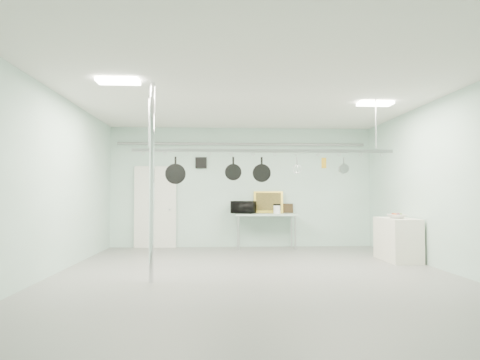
{
  "coord_description": "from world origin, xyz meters",
  "views": [
    {
      "loc": [
        -0.64,
        -7.48,
        1.39
      ],
      "look_at": [
        -0.21,
        1.0,
        1.69
      ],
      "focal_mm": 32.0,
      "sensor_mm": 36.0,
      "label": 1
    }
  ],
  "objects": [
    {
      "name": "prep_table",
      "position": [
        0.6,
        3.6,
        0.83
      ],
      "size": [
        1.6,
        0.7,
        0.91
      ],
      "color": "#ACCBB9",
      "rests_on": "floor"
    },
    {
      "name": "fruit_cluster",
      "position": [
        3.07,
        1.24,
        0.98
      ],
      "size": [
        0.24,
        0.24,
        0.09
      ],
      "primitive_type": null,
      "color": "maroon",
      "rests_on": "fruit_bowl"
    },
    {
      "name": "conduit_pipe",
      "position": [
        0.0,
        3.9,
        2.75
      ],
      "size": [
        6.6,
        0.07,
        0.07
      ],
      "primitive_type": "cylinder",
      "rotation": [
        0.0,
        1.57,
        0.0
      ],
      "color": "gray",
      "rests_on": "back_wall"
    },
    {
      "name": "fruit_bowl",
      "position": [
        3.07,
        1.24,
        0.94
      ],
      "size": [
        0.4,
        0.4,
        0.09
      ],
      "primitive_type": "imported",
      "rotation": [
        0.0,
        0.0,
        0.11
      ],
      "color": "silver",
      "rests_on": "side_cabinet"
    },
    {
      "name": "skillet_right",
      "position": [
        0.16,
        0.3,
        1.87
      ],
      "size": [
        0.33,
        0.1,
        0.44
      ],
      "primitive_type": null,
      "rotation": [
        0.0,
        0.0,
        -0.13
      ],
      "color": "black",
      "rests_on": "pot_rack"
    },
    {
      "name": "ceiling",
      "position": [
        0.0,
        0.0,
        3.19
      ],
      "size": [
        7.0,
        8.0,
        0.02
      ],
      "primitive_type": "cube",
      "color": "silver",
      "rests_on": "back_wall"
    },
    {
      "name": "floor",
      "position": [
        0.0,
        0.0,
        0.0
      ],
      "size": [
        8.0,
        8.0,
        0.0
      ],
      "primitive_type": "plane",
      "color": "gray",
      "rests_on": "ground"
    },
    {
      "name": "skillet_left",
      "position": [
        -1.42,
        0.3,
        1.83
      ],
      "size": [
        0.37,
        0.12,
        0.5
      ],
      "primitive_type": null,
      "rotation": [
        0.0,
        0.0,
        0.17
      ],
      "color": "black",
      "rests_on": "pot_rack"
    },
    {
      "name": "coffee_canister",
      "position": [
        0.86,
        3.41,
        1.01
      ],
      "size": [
        0.22,
        0.22,
        0.21
      ],
      "primitive_type": "cylinder",
      "rotation": [
        0.0,
        0.0,
        0.29
      ],
      "color": "white",
      "rests_on": "prep_table"
    },
    {
      "name": "microwave",
      "position": [
        0.02,
        3.63,
        1.07
      ],
      "size": [
        0.69,
        0.59,
        0.33
      ],
      "primitive_type": "imported",
      "rotation": [
        0.0,
        0.0,
        2.76
      ],
      "color": "black",
      "rests_on": "prep_table"
    },
    {
      "name": "back_wall",
      "position": [
        0.0,
        3.99,
        1.6
      ],
      "size": [
        7.0,
        0.02,
        3.2
      ],
      "primitive_type": "cube",
      "color": "#A3C4B4",
      "rests_on": "floor"
    },
    {
      "name": "grater",
      "position": [
        1.31,
        0.3,
        1.98
      ],
      "size": [
        0.09,
        0.03,
        0.21
      ],
      "primitive_type": null,
      "rotation": [
        0.0,
        0.0,
        -0.16
      ],
      "color": "yellow",
      "rests_on": "pot_rack"
    },
    {
      "name": "side_cabinet",
      "position": [
        3.15,
        1.4,
        0.45
      ],
      "size": [
        0.6,
        1.2,
        0.9
      ],
      "primitive_type": "cube",
      "color": "white",
      "rests_on": "floor"
    },
    {
      "name": "chrome_pole",
      "position": [
        -1.7,
        -0.6,
        1.6
      ],
      "size": [
        0.08,
        0.08,
        3.2
      ],
      "primitive_type": "cylinder",
      "color": "silver",
      "rests_on": "floor"
    },
    {
      "name": "light_panel_left",
      "position": [
        -2.2,
        -0.8,
        3.16
      ],
      "size": [
        0.65,
        0.3,
        0.05
      ],
      "primitive_type": "cube",
      "color": "white",
      "rests_on": "ceiling"
    },
    {
      "name": "painting_small",
      "position": [
        1.22,
        3.9,
        1.03
      ],
      "size": [
        0.3,
        0.09,
        0.25
      ],
      "primitive_type": "cube",
      "rotation": [
        -0.17,
        0.0,
        0.01
      ],
      "color": "#2F2110",
      "rests_on": "prep_table"
    },
    {
      "name": "right_wall",
      "position": [
        3.49,
        0.0,
        1.6
      ],
      "size": [
        0.02,
        8.0,
        3.2
      ],
      "primitive_type": "cube",
      "color": "#A3C4B4",
      "rests_on": "floor"
    },
    {
      "name": "door",
      "position": [
        -2.3,
        3.94,
        1.05
      ],
      "size": [
        1.1,
        0.1,
        2.2
      ],
      "primitive_type": "cube",
      "color": "silver",
      "rests_on": "floor"
    },
    {
      "name": "pot_rack",
      "position": [
        0.2,
        0.3,
        2.23
      ],
      "size": [
        4.8,
        0.06,
        1.0
      ],
      "color": "#B7B7BC",
      "rests_on": "ceiling"
    },
    {
      "name": "saucepan",
      "position": [
        1.68,
        0.3,
        1.93
      ],
      "size": [
        0.2,
        0.15,
        0.31
      ],
      "primitive_type": null,
      "rotation": [
        0.0,
        0.0,
        -0.32
      ],
      "color": "silver",
      "rests_on": "pot_rack"
    },
    {
      "name": "skillet_mid",
      "position": [
        -0.37,
        0.3,
        1.87
      ],
      "size": [
        0.3,
        0.07,
        0.43
      ],
      "primitive_type": null,
      "rotation": [
        0.0,
        0.0,
        0.05
      ],
      "color": "black",
      "rests_on": "pot_rack"
    },
    {
      "name": "wall_vent",
      "position": [
        -1.1,
        3.97,
        2.25
      ],
      "size": [
        0.3,
        0.04,
        0.3
      ],
      "primitive_type": "cube",
      "color": "black",
      "rests_on": "back_wall"
    },
    {
      "name": "whisk",
      "position": [
        0.81,
        0.3,
        1.94
      ],
      "size": [
        0.21,
        0.21,
        0.3
      ],
      "primitive_type": null,
      "rotation": [
        0.0,
        0.0,
        -0.34
      ],
      "color": "#B0AFB4",
      "rests_on": "pot_rack"
    },
    {
      "name": "painting_large",
      "position": [
        0.7,
        3.9,
        1.2
      ],
      "size": [
        0.79,
        0.19,
        0.58
      ],
      "primitive_type": "cube",
      "rotation": [
        -0.14,
        0.0,
        -0.08
      ],
      "color": "gold",
      "rests_on": "prep_table"
    },
    {
      "name": "light_panel_right",
      "position": [
        2.4,
        0.6,
        3.16
      ],
      "size": [
        0.65,
        0.3,
        0.05
      ],
      "primitive_type": "cube",
      "color": "white",
      "rests_on": "ceiling"
    }
  ]
}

